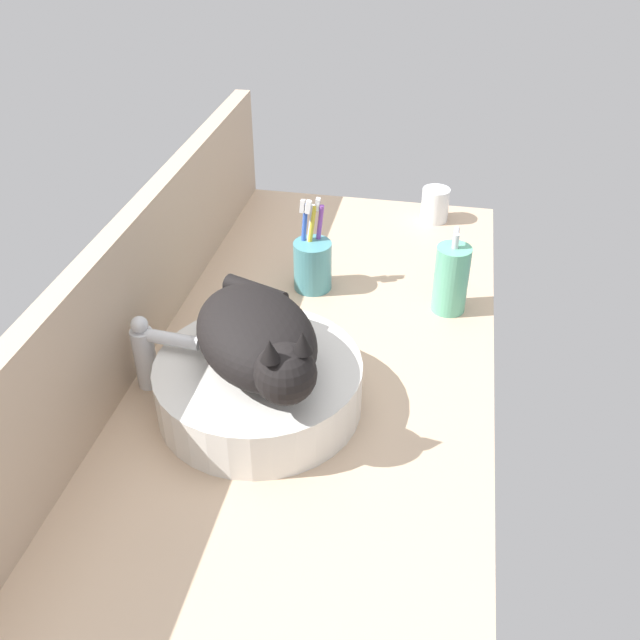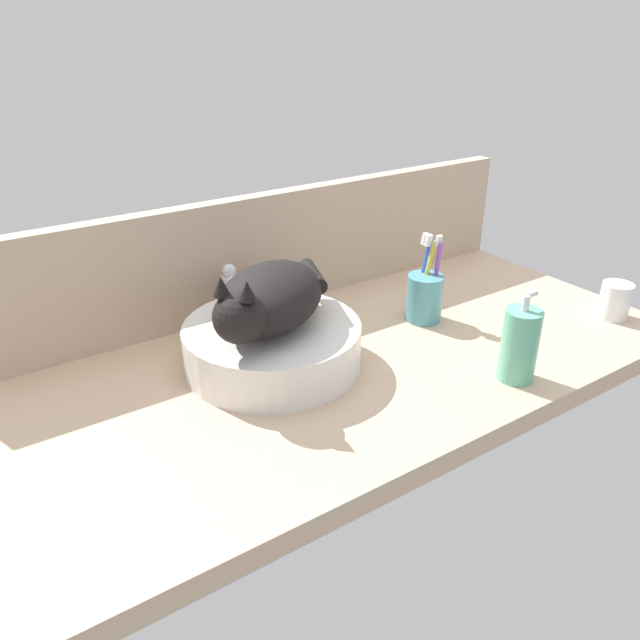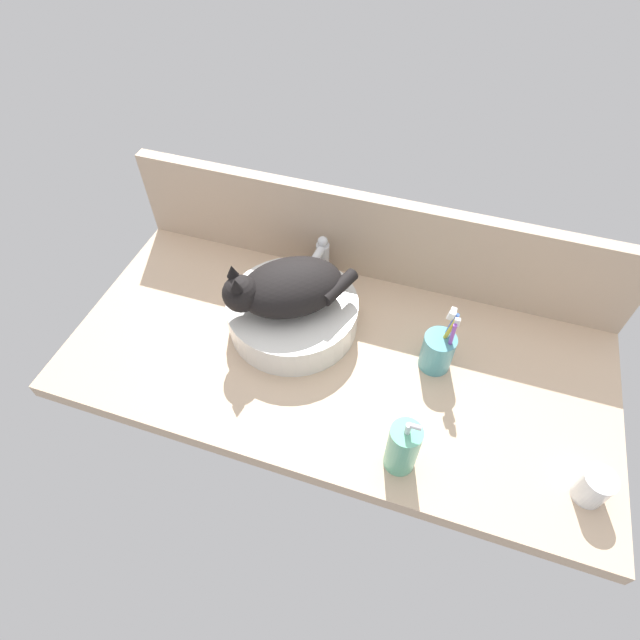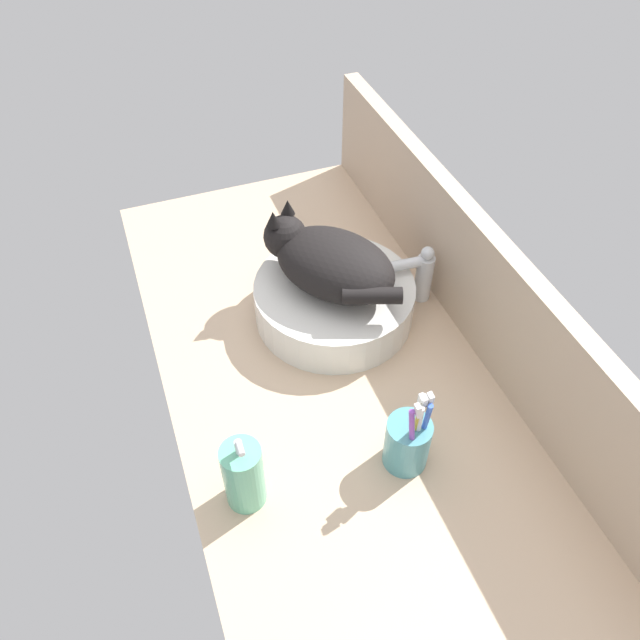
# 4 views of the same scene
# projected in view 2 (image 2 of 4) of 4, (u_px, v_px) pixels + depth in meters

# --- Properties ---
(ground_plane) EXTENTS (1.32, 0.63, 0.04)m
(ground_plane) POSITION_uv_depth(u_px,v_px,m) (348.00, 366.00, 1.20)
(ground_plane) COLOR tan
(backsplash_panel) EXTENTS (1.32, 0.04, 0.25)m
(backsplash_panel) POSITION_uv_depth(u_px,v_px,m) (269.00, 251.00, 1.36)
(backsplash_panel) COLOR tan
(backsplash_panel) RESTS_ON ground_plane
(sink_basin) EXTENTS (0.33, 0.33, 0.08)m
(sink_basin) POSITION_uv_depth(u_px,v_px,m) (272.00, 345.00, 1.15)
(sink_basin) COLOR silver
(sink_basin) RESTS_ON ground_plane
(cat) EXTENTS (0.30, 0.28, 0.14)m
(cat) POSITION_uv_depth(u_px,v_px,m) (268.00, 299.00, 1.09)
(cat) COLOR black
(cat) RESTS_ON sink_basin
(faucet) EXTENTS (0.04, 0.12, 0.14)m
(faucet) POSITION_uv_depth(u_px,v_px,m) (233.00, 295.00, 1.28)
(faucet) COLOR silver
(faucet) RESTS_ON ground_plane
(soap_dispenser) EXTENTS (0.07, 0.07, 0.17)m
(soap_dispenser) POSITION_uv_depth(u_px,v_px,m) (519.00, 345.00, 1.09)
(soap_dispenser) COLOR #60B793
(soap_dispenser) RESTS_ON ground_plane
(toothbrush_cup) EXTENTS (0.08, 0.08, 0.19)m
(toothbrush_cup) POSITION_uv_depth(u_px,v_px,m) (425.00, 295.00, 1.31)
(toothbrush_cup) COLOR teal
(toothbrush_cup) RESTS_ON ground_plane
(water_glass) EXTENTS (0.06, 0.06, 0.08)m
(water_glass) POSITION_uv_depth(u_px,v_px,m) (615.00, 302.00, 1.33)
(water_glass) COLOR white
(water_glass) RESTS_ON ground_plane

